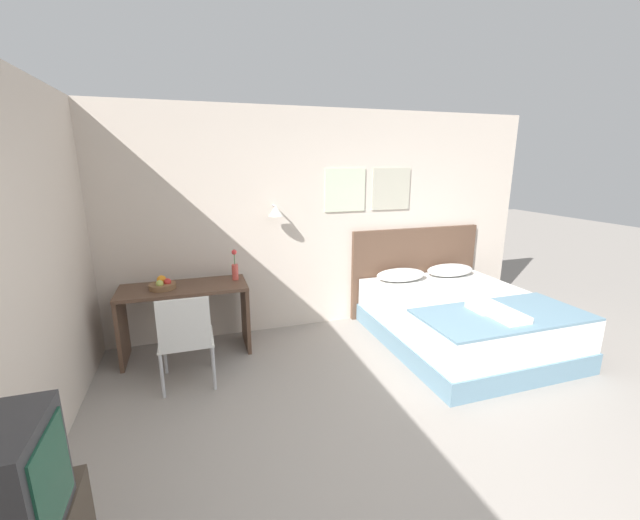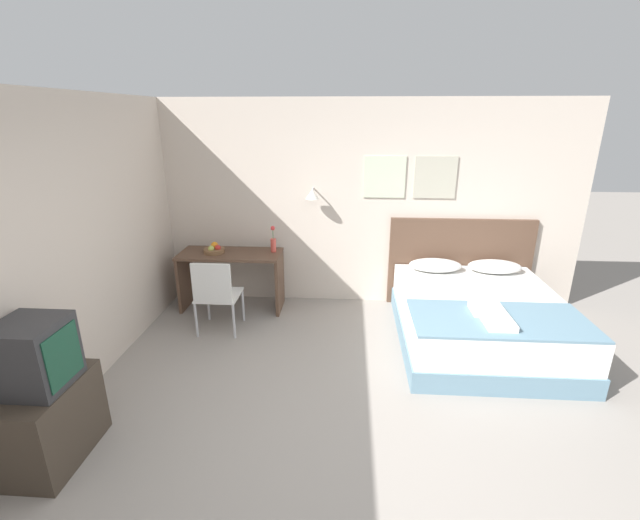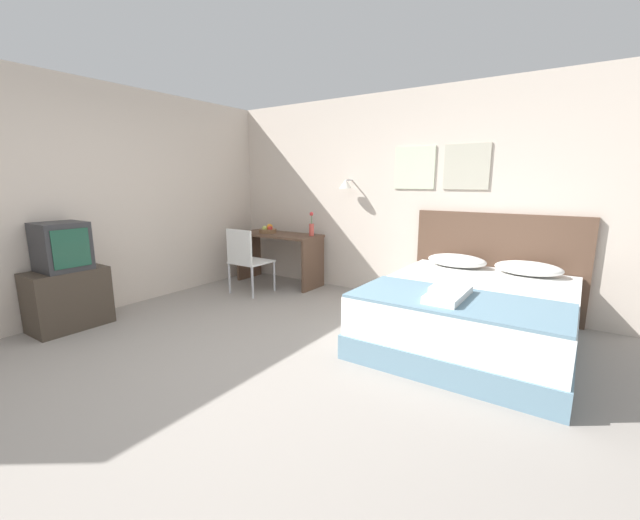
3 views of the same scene
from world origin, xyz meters
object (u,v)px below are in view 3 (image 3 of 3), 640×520
(folded_towel_near_foot, at_px, (451,290))
(folded_towel_mid_bed, at_px, (443,298))
(desk_chair, at_px, (246,257))
(tv_stand, at_px, (68,299))
(pillow_left, at_px, (457,261))
(flower_vase, at_px, (312,227))
(television, at_px, (61,246))
(desk, at_px, (279,248))
(fruit_bowl, at_px, (268,230))
(headboard, at_px, (495,264))
(bed, at_px, (471,315))
(throw_blanket, at_px, (456,300))
(pillow_right, at_px, (528,268))

(folded_towel_near_foot, bearing_deg, folded_towel_mid_bed, -85.12)
(desk_chair, distance_m, tv_stand, 2.09)
(pillow_left, bearing_deg, folded_towel_near_foot, -77.05)
(folded_towel_mid_bed, xyz_separation_m, flower_vase, (-2.37, 1.53, 0.27))
(tv_stand, xyz_separation_m, television, (0.00, -0.00, 0.56))
(folded_towel_mid_bed, relative_size, desk, 0.24)
(pillow_left, xyz_separation_m, fruit_bowl, (-2.82, -0.06, 0.17))
(headboard, relative_size, desk_chair, 2.05)
(headboard, bearing_deg, bed, -90.00)
(pillow_left, height_order, tv_stand, pillow_left)
(bed, xyz_separation_m, throw_blanket, (-0.00, -0.59, 0.30))
(bed, distance_m, pillow_right, 0.93)
(headboard, height_order, folded_towel_mid_bed, headboard)
(headboard, xyz_separation_m, throw_blanket, (0.00, -1.63, -0.01))
(pillow_right, distance_m, flower_vase, 2.81)
(folded_towel_near_foot, height_order, desk, desk)
(pillow_left, distance_m, pillow_right, 0.73)
(headboard, bearing_deg, tv_stand, -140.37)
(desk, xyz_separation_m, television, (-0.64, -2.69, 0.34))
(desk, bearing_deg, headboard, 6.11)
(flower_vase, bearing_deg, throw_blanket, -29.75)
(fruit_bowl, bearing_deg, tv_stand, -99.47)
(bed, bearing_deg, desk, 166.36)
(folded_towel_near_foot, xyz_separation_m, television, (-3.54, -1.52, 0.26))
(desk, xyz_separation_m, flower_vase, (0.55, 0.08, 0.35))
(bed, bearing_deg, headboard, 90.00)
(bed, distance_m, folded_towel_mid_bed, 0.81)
(tv_stand, bearing_deg, desk_chair, 71.61)
(pillow_left, distance_m, throw_blanket, 1.42)
(pillow_left, height_order, desk_chair, desk_chair)
(pillow_left, relative_size, folded_towel_near_foot, 2.13)
(pillow_right, xyz_separation_m, throw_blanket, (-0.37, -1.37, -0.06))
(bed, height_order, tv_stand, tv_stand)
(fruit_bowl, distance_m, television, 2.71)
(folded_towel_near_foot, xyz_separation_m, desk, (-2.90, 1.17, -0.08))
(fruit_bowl, height_order, television, television)
(throw_blanket, height_order, desk, desk)
(desk, bearing_deg, pillow_right, 0.90)
(desk, bearing_deg, folded_towel_near_foot, -22.00)
(throw_blanket, distance_m, tv_stand, 3.89)
(pillow_right, height_order, television, television)
(headboard, bearing_deg, folded_towel_mid_bed, -91.99)
(television, bearing_deg, throw_blanket, 20.75)
(folded_towel_near_foot, relative_size, desk_chair, 0.34)
(headboard, height_order, throw_blanket, headboard)
(folded_towel_near_foot, bearing_deg, flower_vase, 151.99)
(pillow_right, distance_m, folded_towel_mid_bed, 1.57)
(bed, height_order, flower_vase, flower_vase)
(bed, relative_size, flower_vase, 5.93)
(flower_vase, bearing_deg, bed, -18.25)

